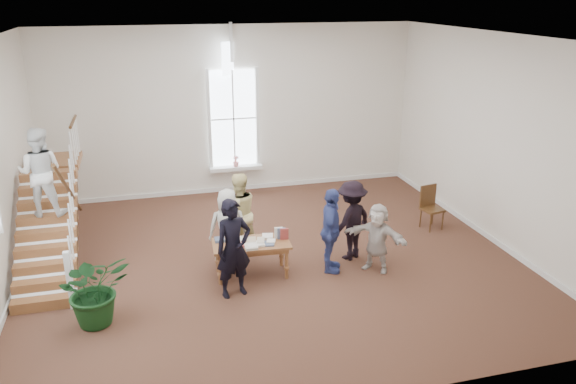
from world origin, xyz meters
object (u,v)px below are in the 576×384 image
object	(u,v)px
floor_plant	(95,289)
woman_cluster_a	(331,231)
person_yellow	(238,213)
side_chair	(430,204)
elderly_woman	(228,227)
police_officer	(234,248)
woman_cluster_b	(351,220)
woman_cluster_c	(377,238)
library_table	(251,246)

from	to	relation	value
floor_plant	woman_cluster_a	bearing A→B (deg)	9.81
person_yellow	side_chair	size ratio (longest dim) A/B	1.72
elderly_woman	police_officer	bearing A→B (deg)	90.00
woman_cluster_b	floor_plant	xyz separation A→B (m)	(-5.00, -1.21, -0.21)
police_officer	woman_cluster_a	world-z (taller)	police_officer
elderly_woman	floor_plant	xyz separation A→B (m)	(-2.50, -1.58, -0.17)
woman_cluster_a	woman_cluster_c	size ratio (longest dim) A/B	1.23
library_table	side_chair	size ratio (longest dim) A/B	1.49
person_yellow	woman_cluster_b	size ratio (longest dim) A/B	1.05
elderly_woman	person_yellow	xyz separation A→B (m)	(0.30, 0.50, 0.08)
person_yellow	woman_cluster_a	bearing A→B (deg)	128.76
police_officer	woman_cluster_c	xyz separation A→B (m)	(2.90, 0.23, -0.23)
library_table	side_chair	distance (m)	4.71
police_officer	floor_plant	size ratio (longest dim) A/B	1.46
person_yellow	side_chair	distance (m)	4.60
elderly_woman	floor_plant	size ratio (longest dim) A/B	1.27
person_yellow	woman_cluster_c	distance (m)	2.93
person_yellow	floor_plant	size ratio (longest dim) A/B	1.39
floor_plant	police_officer	bearing A→B (deg)	7.88
police_officer	person_yellow	xyz separation A→B (m)	(0.40, 1.75, -0.05)
woman_cluster_a	side_chair	distance (m)	3.34
library_table	woman_cluster_c	distance (m)	2.50
floor_plant	side_chair	distance (m)	7.71
side_chair	person_yellow	bearing A→B (deg)	170.95
woman_cluster_b	side_chair	xyz separation A→B (m)	(2.39, 1.02, -0.27)
side_chair	woman_cluster_c	bearing A→B (deg)	-152.21
elderly_woman	woman_cluster_c	distance (m)	2.98
woman_cluster_c	floor_plant	bearing A→B (deg)	-130.02
woman_cluster_a	floor_plant	xyz separation A→B (m)	(-4.40, -0.76, -0.23)
woman_cluster_b	floor_plant	distance (m)	5.15
elderly_woman	floor_plant	world-z (taller)	elderly_woman
library_table	woman_cluster_b	distance (m)	2.18
person_yellow	woman_cluster_b	bearing A→B (deg)	146.70
library_table	side_chair	world-z (taller)	side_chair
elderly_woman	woman_cluster_b	world-z (taller)	woman_cluster_b
police_officer	elderly_woman	world-z (taller)	police_officer
library_table	police_officer	bearing A→B (deg)	-120.63
side_chair	floor_plant	bearing A→B (deg)	-174.12
police_officer	person_yellow	bearing A→B (deg)	62.10
person_yellow	side_chair	xyz separation A→B (m)	(4.59, 0.15, -0.31)
person_yellow	police_officer	bearing A→B (deg)	65.43
elderly_woman	woman_cluster_a	size ratio (longest dim) A/B	0.93
police_officer	library_table	bearing A→B (deg)	40.80
woman_cluster_a	police_officer	bearing A→B (deg)	123.63
person_yellow	floor_plant	bearing A→B (deg)	24.96
person_yellow	woman_cluster_b	world-z (taller)	person_yellow
elderly_woman	floor_plant	bearing A→B (deg)	36.92
library_table	floor_plant	distance (m)	3.00
police_officer	woman_cluster_c	size ratio (longest dim) A/B	1.32
floor_plant	elderly_woman	bearing A→B (deg)	32.35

